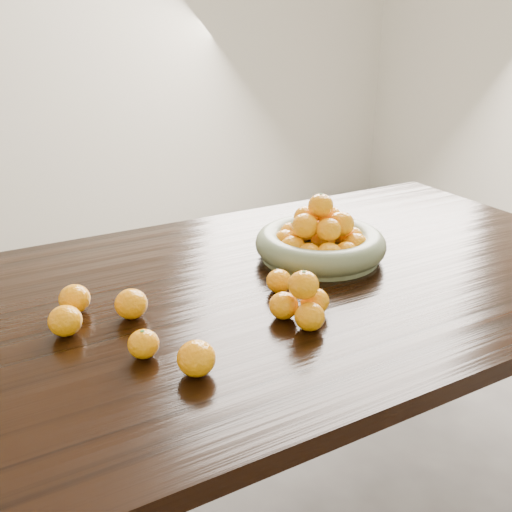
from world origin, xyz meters
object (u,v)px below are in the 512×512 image
orange_pyramid (303,302)px  loose_orange_0 (144,344)px  dining_table (242,322)px  fruit_bowl (320,241)px

orange_pyramid → loose_orange_0: orange_pyramid is taller
dining_table → fruit_bowl: fruit_bowl is taller
fruit_bowl → loose_orange_0: 0.59m
loose_orange_0 → dining_table: bearing=30.6°
loose_orange_0 → orange_pyramid: bearing=-4.4°
dining_table → fruit_bowl: size_ratio=6.01×
fruit_bowl → orange_pyramid: 0.34m
dining_table → loose_orange_0: 0.35m
fruit_bowl → loose_orange_0: fruit_bowl is taller
fruit_bowl → orange_pyramid: fruit_bowl is taller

